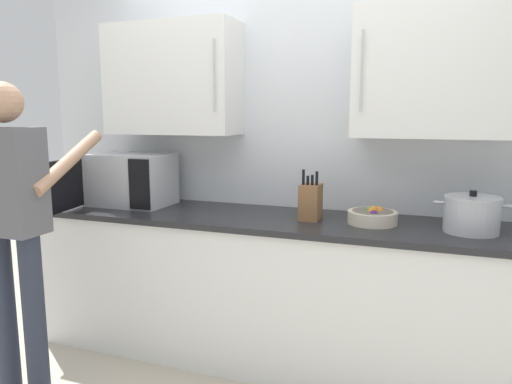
# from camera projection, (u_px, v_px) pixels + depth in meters

# --- Properties ---
(back_wall_tiled) EXTENTS (3.75, 0.44, 2.90)m
(back_wall_tiled) POSITION_uv_depth(u_px,v_px,m) (299.00, 110.00, 2.96)
(back_wall_tiled) COLOR silver
(back_wall_tiled) RESTS_ON ground_plane
(counter_unit) EXTENTS (3.14, 0.67, 0.90)m
(counter_unit) POSITION_uv_depth(u_px,v_px,m) (282.00, 291.00, 2.83)
(counter_unit) COLOR white
(counter_unit) RESTS_ON ground_plane
(microwave_oven) EXTENTS (0.53, 0.73, 0.34)m
(microwave_oven) POSITION_uv_depth(u_px,v_px,m) (127.00, 179.00, 3.14)
(microwave_oven) COLOR #B7BABF
(microwave_oven) RESTS_ON counter_unit
(knife_block) EXTENTS (0.11, 0.15, 0.29)m
(knife_block) POSITION_uv_depth(u_px,v_px,m) (311.00, 202.00, 2.69)
(knife_block) COLOR brown
(knife_block) RESTS_ON counter_unit
(fruit_bowl) EXTENTS (0.27, 0.27, 0.10)m
(fruit_bowl) POSITION_uv_depth(u_px,v_px,m) (373.00, 216.00, 2.59)
(fruit_bowl) COLOR beige
(fruit_bowl) RESTS_ON counter_unit
(stock_pot) EXTENTS (0.37, 0.27, 0.22)m
(stock_pot) POSITION_uv_depth(u_px,v_px,m) (472.00, 214.00, 2.39)
(stock_pot) COLOR #B7BABF
(stock_pot) RESTS_ON counter_unit
(person_figure) EXTENTS (0.44, 0.66, 1.65)m
(person_figure) POSITION_uv_depth(u_px,v_px,m) (13.00, 215.00, 2.37)
(person_figure) COLOR #282D3D
(person_figure) RESTS_ON ground_plane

